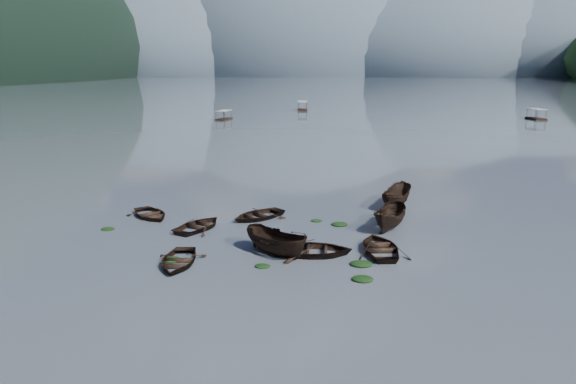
# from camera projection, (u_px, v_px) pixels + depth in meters

# --- Properties ---
(ground_plane) EXTENTS (2400.00, 2400.00, 0.00)m
(ground_plane) POSITION_uv_depth(u_px,v_px,m) (267.00, 283.00, 26.79)
(ground_plane) COLOR #4C545F
(haze_mtn_a) EXTENTS (520.00, 520.00, 280.00)m
(haze_mtn_a) POSITION_uv_depth(u_px,v_px,m) (190.00, 75.00, 921.27)
(haze_mtn_a) COLOR #475666
(haze_mtn_a) RESTS_ON ground
(haze_mtn_b) EXTENTS (520.00, 520.00, 340.00)m
(haze_mtn_b) POSITION_uv_depth(u_px,v_px,m) (301.00, 75.00, 903.31)
(haze_mtn_b) COLOR #475666
(haze_mtn_b) RESTS_ON ground
(haze_mtn_c) EXTENTS (520.00, 520.00, 260.00)m
(haze_mtn_c) POSITION_uv_depth(u_px,v_px,m) (416.00, 75.00, 885.36)
(haze_mtn_c) COLOR #475666
(haze_mtn_c) RESTS_ON ground
(haze_mtn_d) EXTENTS (520.00, 520.00, 220.00)m
(haze_mtn_d) POSITION_uv_depth(u_px,v_px,m) (524.00, 75.00, 869.21)
(haze_mtn_d) COLOR #475666
(haze_mtn_d) RESTS_ON ground
(rowboat_0) EXTENTS (3.21, 4.30, 0.85)m
(rowboat_0) POSITION_uv_depth(u_px,v_px,m) (178.00, 264.00, 29.31)
(rowboat_0) COLOR black
(rowboat_0) RESTS_ON ground
(rowboat_1) EXTENTS (4.40, 4.99, 0.86)m
(rowboat_1) POSITION_uv_depth(u_px,v_px,m) (199.00, 229.00, 35.83)
(rowboat_1) COLOR black
(rowboat_1) RESTS_ON ground
(rowboat_2) EXTENTS (4.84, 4.35, 1.83)m
(rowboat_2) POSITION_uv_depth(u_px,v_px,m) (277.00, 254.00, 30.89)
(rowboat_2) COLOR black
(rowboat_2) RESTS_ON ground
(rowboat_3) EXTENTS (3.77, 4.89, 0.94)m
(rowboat_3) POSITION_uv_depth(u_px,v_px,m) (380.00, 251.00, 31.37)
(rowboat_3) COLOR black
(rowboat_3) RESTS_ON ground
(rowboat_4) EXTENTS (4.85, 3.53, 0.99)m
(rowboat_4) POSITION_uv_depth(u_px,v_px,m) (313.00, 255.00, 30.84)
(rowboat_4) COLOR black
(rowboat_4) RESTS_ON ground
(rowboat_5) EXTENTS (3.32, 5.04, 1.82)m
(rowboat_5) POSITION_uv_depth(u_px,v_px,m) (390.00, 228.00, 35.93)
(rowboat_5) COLOR black
(rowboat_5) RESTS_ON ground
(rowboat_6) EXTENTS (4.93, 5.04, 0.85)m
(rowboat_6) POSITION_uv_depth(u_px,v_px,m) (151.00, 217.00, 38.62)
(rowboat_6) COLOR black
(rowboat_6) RESTS_ON ground
(rowboat_7) EXTENTS (5.24, 5.29, 0.90)m
(rowboat_7) POSITION_uv_depth(u_px,v_px,m) (258.00, 218.00, 38.33)
(rowboat_7) COLOR black
(rowboat_7) RESTS_ON ground
(rowboat_8) EXTENTS (3.47, 5.19, 1.88)m
(rowboat_8) POSITION_uv_depth(u_px,v_px,m) (396.00, 206.00, 41.62)
(rowboat_8) COLOR black
(rowboat_8) RESTS_ON ground
(weed_clump_0) EXTENTS (1.16, 0.95, 0.25)m
(weed_clump_0) POSITION_uv_depth(u_px,v_px,m) (172.00, 261.00, 29.85)
(weed_clump_0) COLOR black
(weed_clump_0) RESTS_ON ground
(weed_clump_1) EXTENTS (0.89, 0.71, 0.20)m
(weed_clump_1) POSITION_uv_depth(u_px,v_px,m) (263.00, 267.00, 28.95)
(weed_clump_1) COLOR black
(weed_clump_1) RESTS_ON ground
(weed_clump_2) EXTENTS (1.17, 0.93, 0.25)m
(weed_clump_2) POSITION_uv_depth(u_px,v_px,m) (363.00, 280.00, 27.12)
(weed_clump_2) COLOR black
(weed_clump_2) RESTS_ON ground
(weed_clump_3) EXTENTS (0.84, 0.71, 0.19)m
(weed_clump_3) POSITION_uv_depth(u_px,v_px,m) (316.00, 221.00, 37.57)
(weed_clump_3) COLOR black
(weed_clump_3) RESTS_ON ground
(weed_clump_4) EXTENTS (1.29, 1.02, 0.27)m
(weed_clump_4) POSITION_uv_depth(u_px,v_px,m) (361.00, 265.00, 29.20)
(weed_clump_4) COLOR black
(weed_clump_4) RESTS_ON ground
(weed_clump_5) EXTENTS (0.95, 0.77, 0.20)m
(weed_clump_5) POSITION_uv_depth(u_px,v_px,m) (108.00, 230.00, 35.62)
(weed_clump_5) COLOR black
(weed_clump_5) RESTS_ON ground
(weed_clump_6) EXTENTS (0.85, 0.71, 0.18)m
(weed_clump_6) POSITION_uv_depth(u_px,v_px,m) (306.00, 248.00, 32.05)
(weed_clump_6) COLOR black
(weed_clump_6) RESTS_ON ground
(weed_clump_7) EXTENTS (1.18, 0.94, 0.26)m
(weed_clump_7) POSITION_uv_depth(u_px,v_px,m) (340.00, 225.00, 36.62)
(weed_clump_7) COLOR black
(weed_clump_7) RESTS_ON ground
(pontoon_left) EXTENTS (2.99, 5.40, 1.96)m
(pontoon_left) POSITION_uv_depth(u_px,v_px,m) (224.00, 120.00, 111.64)
(pontoon_left) COLOR black
(pontoon_left) RESTS_ON ground
(pontoon_centre) EXTENTS (2.98, 6.35, 2.37)m
(pontoon_centre) POSITION_uv_depth(u_px,v_px,m) (302.00, 111.00, 135.87)
(pontoon_centre) COLOR black
(pontoon_centre) RESTS_ON ground
(pontoon_right) EXTENTS (2.81, 5.95, 2.22)m
(pontoon_right) POSITION_uv_depth(u_px,v_px,m) (536.00, 119.00, 112.64)
(pontoon_right) COLOR black
(pontoon_right) RESTS_ON ground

